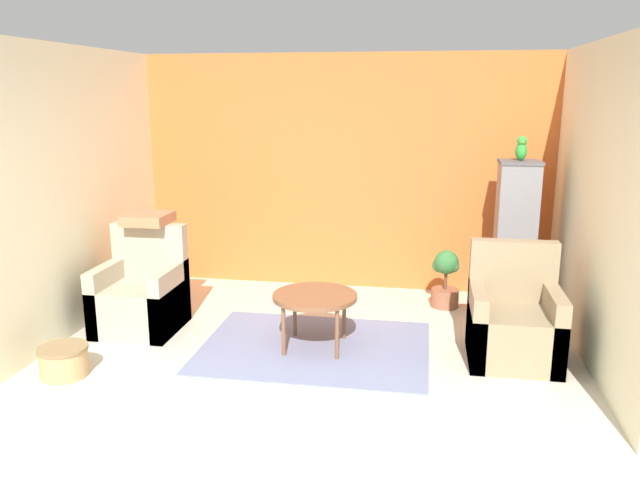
% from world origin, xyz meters
% --- Properties ---
extents(ground_plane, '(20.00, 20.00, 0.00)m').
position_xyz_m(ground_plane, '(0.00, 0.00, 0.00)').
color(ground_plane, beige).
rests_on(ground_plane, ground).
extents(wall_back_accent, '(4.69, 0.06, 2.64)m').
position_xyz_m(wall_back_accent, '(0.00, 3.23, 1.32)').
color(wall_back_accent, orange).
rests_on(wall_back_accent, ground_plane).
extents(wall_left, '(0.06, 3.20, 2.64)m').
position_xyz_m(wall_left, '(-2.32, 1.60, 1.32)').
color(wall_left, beige).
rests_on(wall_left, ground_plane).
extents(wall_right, '(0.06, 3.20, 2.64)m').
position_xyz_m(wall_right, '(2.32, 1.60, 1.32)').
color(wall_right, beige).
rests_on(wall_right, ground_plane).
extents(area_rug, '(2.00, 1.50, 0.01)m').
position_xyz_m(area_rug, '(-0.00, 1.33, 0.01)').
color(area_rug, slate).
rests_on(area_rug, ground_plane).
extents(coffee_table, '(0.74, 0.74, 0.50)m').
position_xyz_m(coffee_table, '(-0.00, 1.33, 0.45)').
color(coffee_table, brown).
rests_on(coffee_table, ground_plane).
extents(armchair_left, '(0.73, 0.72, 0.98)m').
position_xyz_m(armchair_left, '(-1.72, 1.52, 0.32)').
color(armchair_left, tan).
rests_on(armchair_left, ground_plane).
extents(armchair_right, '(0.73, 0.72, 0.98)m').
position_xyz_m(armchair_right, '(1.69, 1.38, 0.32)').
color(armchair_right, '#8E7A5B').
rests_on(armchair_right, ground_plane).
extents(birdcage, '(0.52, 0.52, 1.55)m').
position_xyz_m(birdcage, '(1.84, 2.69, 0.75)').
color(birdcage, '#555559').
rests_on(birdcage, ground_plane).
extents(parrot, '(0.11, 0.21, 0.25)m').
position_xyz_m(parrot, '(1.84, 2.69, 1.67)').
color(parrot, green).
rests_on(parrot, birdcage).
extents(potted_plant, '(0.29, 0.29, 0.61)m').
position_xyz_m(potted_plant, '(1.16, 2.65, 0.32)').
color(potted_plant, brown).
rests_on(potted_plant, ground_plane).
extents(wicker_basket, '(0.39, 0.39, 0.25)m').
position_xyz_m(wicker_basket, '(-1.88, 0.45, 0.13)').
color(wicker_basket, tan).
rests_on(wicker_basket, ground_plane).
extents(throw_pillow, '(0.41, 0.41, 0.10)m').
position_xyz_m(throw_pillow, '(-1.72, 1.77, 1.03)').
color(throw_pillow, '#B2704C').
rests_on(throw_pillow, armchair_left).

